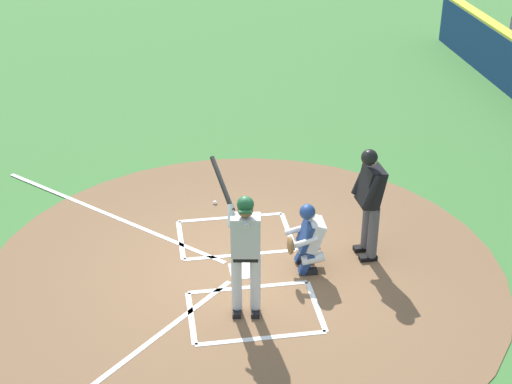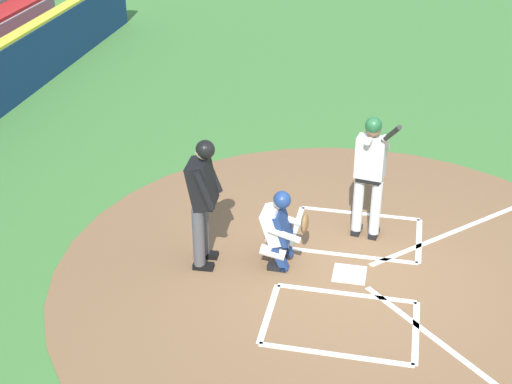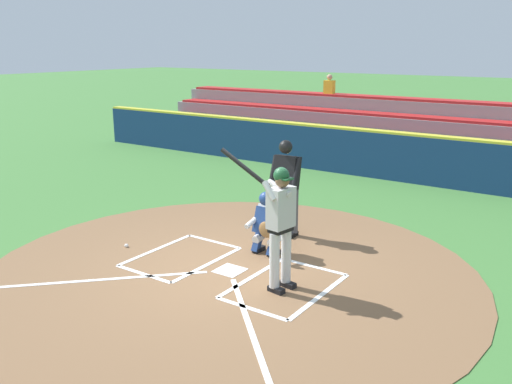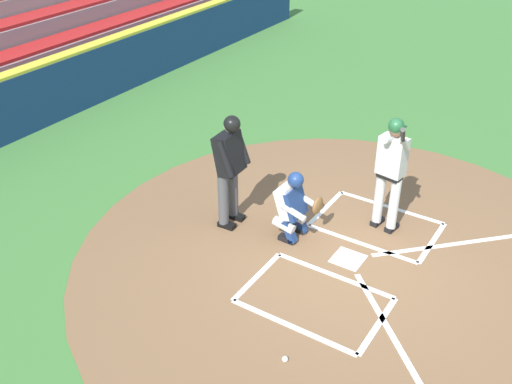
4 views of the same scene
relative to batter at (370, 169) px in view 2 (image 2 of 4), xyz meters
The scene contains 6 objects.
ground_plane 1.51m from the batter, ahead, with size 120.00×120.00×0.00m, color #427A38.
dirt_circle 1.50m from the batter, ahead, with size 8.00×8.00×0.01m, color brown.
home_plate_and_chalk 1.67m from the batter, 36.48° to the left, with size 7.93×4.91×0.01m.
batter is the anchor object (origin of this frame).
catcher 1.53m from the batter, 49.31° to the right, with size 0.59×0.61×1.13m.
plate_umpire 2.40m from the batter, 61.02° to the right, with size 0.59×0.43×1.86m.
Camera 2 is at (8.25, 0.47, 5.73)m, focal length 51.72 mm.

